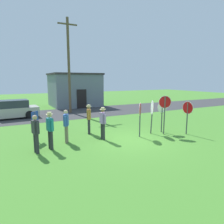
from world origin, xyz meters
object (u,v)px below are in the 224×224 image
at_px(person_in_teal, 103,122).
at_px(person_in_dark_shirt, 89,117).
at_px(person_near_signs, 66,124).
at_px(person_in_blue, 36,132).
at_px(stop_sign_rear_left, 140,114).
at_px(stop_sign_rear_right, 187,112).
at_px(stop_sign_low_front, 162,112).
at_px(info_panel_leftmost, 35,121).
at_px(stop_sign_far_back, 165,108).
at_px(person_holding_notes, 50,128).
at_px(parked_car_on_street, 11,110).
at_px(utility_pole, 69,65).
at_px(stop_sign_tallest, 152,111).

relative_size(person_in_teal, person_in_dark_shirt, 1.00).
bearing_deg(person_near_signs, person_in_blue, -152.14).
relative_size(stop_sign_rear_left, stop_sign_rear_right, 0.99).
height_order(stop_sign_low_front, info_panel_leftmost, stop_sign_low_front).
height_order(stop_sign_rear_left, stop_sign_far_back, stop_sign_far_back).
height_order(person_in_blue, info_panel_leftmost, person_in_blue).
height_order(person_holding_notes, person_in_blue, person_holding_notes).
distance_m(person_near_signs, person_in_dark_shirt, 1.93).
distance_m(stop_sign_low_front, person_near_signs, 5.75).
bearing_deg(parked_car_on_street, person_near_signs, -74.71).
bearing_deg(person_in_blue, person_holding_notes, 17.36).
height_order(person_near_signs, info_panel_leftmost, person_near_signs).
xyz_separation_m(stop_sign_far_back, person_in_dark_shirt, (-3.84, 2.17, -0.57)).
bearing_deg(person_in_teal, person_in_dark_shirt, 99.37).
xyz_separation_m(parked_car_on_street, person_in_teal, (4.20, -8.92, 0.30)).
height_order(parked_car_on_street, person_holding_notes, person_holding_notes).
relative_size(stop_sign_low_front, info_panel_leftmost, 1.20).
distance_m(parked_car_on_street, stop_sign_low_front, 12.22).
bearing_deg(stop_sign_rear_left, parked_car_on_street, 123.33).
bearing_deg(parked_car_on_street, stop_sign_low_front, -48.81).
xyz_separation_m(person_in_dark_shirt, info_panel_leftmost, (-2.97, 0.04, 0.09)).
xyz_separation_m(person_near_signs, person_in_dark_shirt, (1.63, 1.04, 0.03)).
bearing_deg(parked_car_on_street, info_panel_leftmost, -82.44).
relative_size(person_near_signs, person_in_dark_shirt, 0.97).
bearing_deg(parked_car_on_street, stop_sign_rear_left, -56.67).
xyz_separation_m(stop_sign_low_front, stop_sign_far_back, (-0.24, -0.48, 0.30)).
distance_m(utility_pole, stop_sign_tallest, 10.41).
bearing_deg(info_panel_leftmost, person_holding_notes, -75.71).
xyz_separation_m(stop_sign_rear_left, person_in_teal, (-2.02, 0.54, -0.33)).
height_order(utility_pole, stop_sign_far_back, utility_pole).
bearing_deg(stop_sign_rear_right, person_holding_notes, 171.90).
relative_size(stop_sign_rear_right, person_in_teal, 1.12).
relative_size(stop_sign_rear_left, person_in_teal, 1.11).
height_order(parked_car_on_street, stop_sign_tallest, stop_sign_tallest).
bearing_deg(person_in_dark_shirt, info_panel_leftmost, 179.16).
xyz_separation_m(stop_sign_tallest, person_in_dark_shirt, (-3.32, 1.68, -0.37)).
distance_m(person_holding_notes, person_in_dark_shirt, 3.03).
distance_m(utility_pole, stop_sign_low_front, 10.64).
bearing_deg(parked_car_on_street, stop_sign_far_back, -51.10).
distance_m(stop_sign_tallest, stop_sign_low_front, 0.76).
bearing_deg(stop_sign_tallest, parked_car_on_street, 128.45).
relative_size(stop_sign_far_back, person_near_signs, 1.35).
distance_m(stop_sign_rear_right, person_holding_notes, 7.69).
height_order(stop_sign_rear_left, person_in_blue, stop_sign_rear_left).
height_order(person_in_teal, person_in_blue, person_in_teal).
bearing_deg(stop_sign_tallest, person_in_blue, -178.34).
bearing_deg(stop_sign_tallest, stop_sign_far_back, -43.79).
distance_m(stop_sign_far_back, person_in_blue, 7.06).
distance_m(stop_sign_low_front, info_panel_leftmost, 7.26).
height_order(person_near_signs, person_holding_notes, person_holding_notes).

